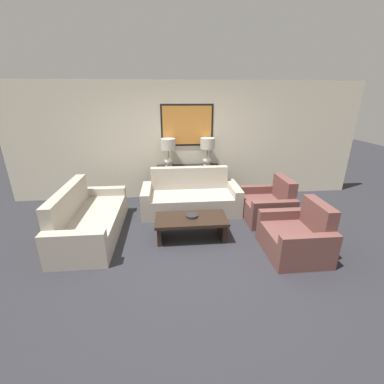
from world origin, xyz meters
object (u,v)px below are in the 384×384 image
Objects in this scene: couch_by_back_wall at (191,198)px; table_lamp_left at (168,148)px; console_table at (188,183)px; couch_by_side at (89,220)px; decorative_bowl at (192,216)px; coffee_table at (191,223)px; armchair_near_camera at (296,237)px; armchair_near_back_wall at (268,206)px; table_lamp_right at (207,148)px.

table_lamp_left is at bearing 123.09° from couch_by_back_wall.
couch_by_side reaches higher than console_table.
couch_by_back_wall is at bearing 85.95° from decorative_bowl.
console_table is at bearing 87.07° from coffee_table.
table_lamp_left is at bearing 128.82° from armchair_near_camera.
coffee_table is at bearing -8.52° from couch_by_side.
coffee_table is at bearing -159.25° from armchair_near_back_wall.
decorative_bowl is (0.36, -1.77, -0.82)m from table_lamp_left.
console_table reaches higher than decorative_bowl.
armchair_near_back_wall is at bearing 5.71° from couch_by_side.
coffee_table is 0.12m from decorative_bowl.
armchair_near_back_wall is (1.59, 0.60, -0.01)m from coffee_table.
decorative_bowl is at bearing 158.06° from armchair_near_camera.
couch_by_back_wall is at bearing 24.84° from couch_by_side.
console_table is at bearing 180.00° from table_lamp_right.
table_lamp_left reaches higher than couch_by_back_wall.
armchair_near_back_wall is 1.00× the size of armchair_near_camera.
couch_by_back_wall is at bearing 160.58° from armchair_near_back_wall.
console_table is 2.42m from couch_by_side.
table_lamp_right is at bearing 56.91° from couch_by_back_wall.
couch_by_back_wall and couch_by_side have the same top height.
console_table is 6.90× the size of decorative_bowl.
armchair_near_camera is at bearing -51.18° from table_lamp_left.
couch_by_back_wall is 1.13m from coffee_table.
table_lamp_left is 2.47m from armchair_near_back_wall.
table_lamp_left is 0.52× the size of coffee_table.
coffee_table is at bearing 159.25° from armchair_near_camera.
couch_by_side is at bearing -132.75° from table_lamp_left.
table_lamp_left reaches higher than decorative_bowl.
couch_by_back_wall is 2.05× the size of armchair_near_back_wall.
couch_by_side is 3.38m from armchair_near_back_wall.
armchair_near_camera is (0.00, -1.20, 0.00)m from armchair_near_back_wall.
couch_by_side is at bearing -140.45° from console_table.
armchair_near_camera is at bearing -58.15° from console_table.
coffee_table is (-0.53, -1.81, -0.94)m from table_lamp_right.
table_lamp_left is 0.64× the size of armchair_near_back_wall.
decorative_bowl is (-0.52, -1.77, -0.82)m from table_lamp_right.
table_lamp_left is at bearing -180.00° from console_table.
table_lamp_left and table_lamp_right have the same top height.
table_lamp_right reaches higher than armchair_near_back_wall.
armchair_near_camera is (1.50, -1.73, -0.01)m from couch_by_back_wall.
armchair_near_back_wall is at bearing 19.89° from decorative_bowl.
table_lamp_left is (-0.44, -0.00, 0.82)m from console_table.
armchair_near_back_wall reaches higher than decorative_bowl.
table_lamp_left reaches higher than armchair_near_back_wall.
table_lamp_left is at bearing 47.25° from couch_by_side.
table_lamp_right is 0.64× the size of armchair_near_camera.
couch_by_side reaches higher than decorative_bowl.
couch_by_back_wall is 1.11m from decorative_bowl.
decorative_bowl is (-0.08, -1.10, 0.12)m from couch_by_back_wall.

